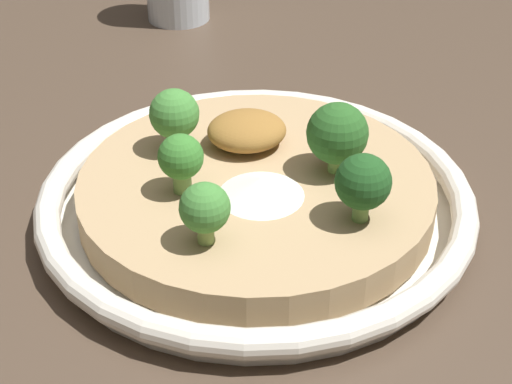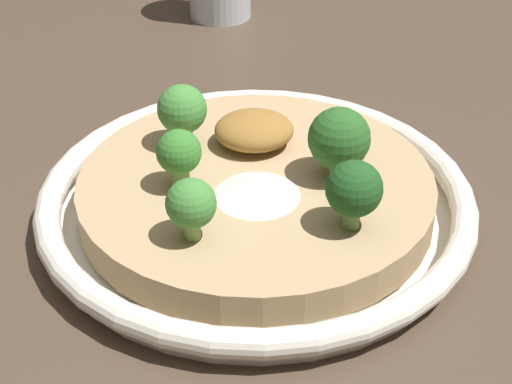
{
  "view_description": "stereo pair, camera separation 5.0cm",
  "coord_description": "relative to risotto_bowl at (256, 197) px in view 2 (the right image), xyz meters",
  "views": [
    {
      "loc": [
        0.06,
        0.41,
        0.3
      ],
      "look_at": [
        0.0,
        0.0,
        0.02
      ],
      "focal_mm": 55.0,
      "sensor_mm": 36.0,
      "label": 1
    },
    {
      "loc": [
        0.01,
        0.41,
        0.3
      ],
      "look_at": [
        0.0,
        0.0,
        0.02
      ],
      "focal_mm": 55.0,
      "sensor_mm": 36.0,
      "label": 2
    }
  ],
  "objects": [
    {
      "name": "broccoli_left",
      "position": [
        -0.05,
        0.0,
        0.04
      ],
      "size": [
        0.04,
        0.04,
        0.05
      ],
      "color": "#759E4C",
      "rests_on": "risotto_bowl"
    },
    {
      "name": "broccoli_back",
      "position": [
        0.04,
        0.06,
        0.04
      ],
      "size": [
        0.03,
        0.03,
        0.04
      ],
      "color": "#84A856",
      "rests_on": "risotto_bowl"
    },
    {
      "name": "broccoli_front_right",
      "position": [
        0.05,
        -0.04,
        0.04
      ],
      "size": [
        0.03,
        0.03,
        0.04
      ],
      "color": "#668E47",
      "rests_on": "risotto_bowl"
    },
    {
      "name": "ground_plane",
      "position": [
        0.0,
        0.0,
        -0.01
      ],
      "size": [
        6.0,
        6.0,
        0.0
      ],
      "primitive_type": "plane",
      "color": "#47382B"
    },
    {
      "name": "crispy_onion_garnish",
      "position": [
        -0.0,
        -0.04,
        0.03
      ],
      "size": [
        0.05,
        0.05,
        0.02
      ],
      "color": "olive",
      "rests_on": "risotto_bowl"
    },
    {
      "name": "risotto_bowl",
      "position": [
        0.0,
        0.0,
        0.0
      ],
      "size": [
        0.28,
        0.28,
        0.03
      ],
      "color": "silver",
      "rests_on": "ground_plane"
    },
    {
      "name": "cheese_sprinkle",
      "position": [
        -0.0,
        0.02,
        0.02
      ],
      "size": [
        0.05,
        0.05,
        0.01
      ],
      "color": "white",
      "rests_on": "risotto_bowl"
    },
    {
      "name": "broccoli_right",
      "position": [
        0.05,
        0.01,
        0.04
      ],
      "size": [
        0.03,
        0.03,
        0.04
      ],
      "color": "#668E47",
      "rests_on": "risotto_bowl"
    },
    {
      "name": "broccoli_back_left",
      "position": [
        -0.05,
        0.05,
        0.04
      ],
      "size": [
        0.03,
        0.03,
        0.04
      ],
      "color": "#668E47",
      "rests_on": "risotto_bowl"
    }
  ]
}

